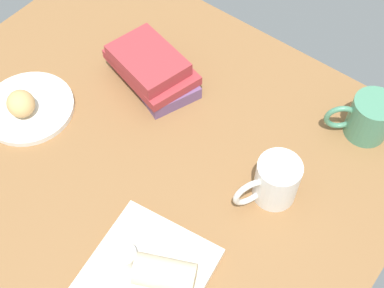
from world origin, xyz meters
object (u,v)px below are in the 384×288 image
Objects in this scene: round_plate at (29,108)px; scone_pastry at (21,104)px; breakfast_wrap at (165,274)px; second_mug at (368,117)px; coffee_mug at (275,181)px; square_plate at (148,272)px; sauce_cup at (124,256)px; book_stack at (152,68)px.

round_plate is 2.99× the size of scone_pastry.
second_mug is at bearing 141.21° from breakfast_wrap.
scone_pastry is at bearing -162.67° from coffee_mug.
coffee_mug is 1.05× the size of second_mug.
coffee_mug is (9.14, 28.81, 4.56)cm from square_plate.
breakfast_wrap is (50.82, -10.60, 0.42)cm from scone_pastry.
sauce_cup is at bearing -169.69° from square_plate.
coffee_mug reaches higher than square_plate.
book_stack is (16.87, 24.69, 3.65)cm from round_plate.
round_plate is at bearing -146.61° from second_mug.
breakfast_wrap is at bearing -46.93° from book_stack.
sauce_cup is at bearing -17.81° from round_plate.
second_mug is at bearing 33.39° from round_plate.
round_plate is 49.17cm from square_plate.
round_plate is 4.45× the size of sauce_cup.
scone_pastry reaches higher than round_plate.
scone_pastry is 76.99cm from second_mug.
breakfast_wrap is 0.81× the size of coffee_mug.
coffee_mug is at bearing 64.85° from sauce_cup.
round_plate is at bearing 107.43° from scone_pastry.
square_plate reaches higher than round_plate.
coffee_mug is at bearing 17.33° from scone_pastry.
second_mug is (63.89, 42.12, 4.47)cm from round_plate.
square_plate is at bearing -15.14° from round_plate.
scone_pastry is 1.49× the size of sauce_cup.
second_mug reaches higher than breakfast_wrap.
scone_pastry is at bearing -145.45° from second_mug.
scone_pastry is at bearing 163.91° from sauce_cup.
round_plate is at bearing -129.04° from breakfast_wrap.
breakfast_wrap is 50.43cm from book_stack.
coffee_mug is at bearing 15.75° from round_plate.
scone_pastry is 43.92cm from sauce_cup.
sauce_cup is at bearing -16.09° from scone_pastry.
round_plate is 76.65cm from second_mug.
coffee_mug is (13.93, 29.68, 2.29)cm from sauce_cup.
round_plate is 0.97× the size of square_plate.
sauce_cup is at bearing -110.81° from second_mug.
round_plate is 44.89cm from sauce_cup.
round_plate is 1.53× the size of coffee_mug.
round_plate is 1.89× the size of breakfast_wrap.
second_mug is at bearing 73.36° from square_plate.
book_stack is (-25.80, 38.41, 1.29)cm from sauce_cup.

